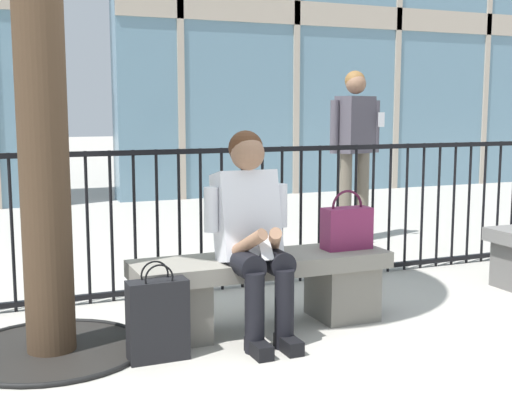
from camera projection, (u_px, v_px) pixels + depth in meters
name	position (u px, v px, depth m)	size (l,w,h in m)	color
ground_plane	(262.00, 327.00, 4.20)	(60.00, 60.00, 0.00)	#B2ADA3
stone_bench	(262.00, 285.00, 4.17)	(1.60, 0.44, 0.45)	gray
seated_person_with_phone	(252.00, 228.00, 3.95)	(0.52, 0.66, 1.21)	black
handbag_on_bench	(347.00, 227.00, 4.34)	(0.31, 0.14, 0.38)	#7A234C
shopping_bag	(158.00, 319.00, 3.63)	(0.32, 0.13, 0.53)	black
bystander_at_railing	(355.00, 143.00, 6.80)	(0.55, 0.33, 1.71)	#6B6051
plaza_railing	(211.00, 219.00, 4.99)	(8.61, 0.04, 1.06)	black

